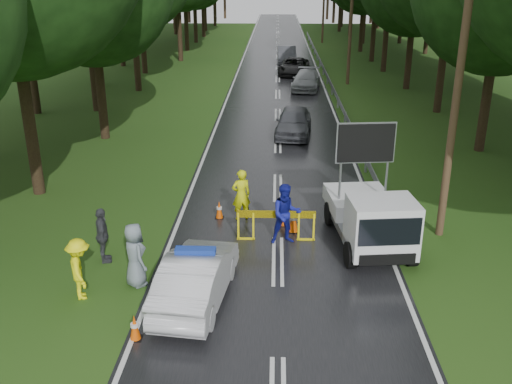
{
  "coord_description": "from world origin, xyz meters",
  "views": [
    {
      "loc": [
        -0.11,
        -14.83,
        7.94
      ],
      "look_at": [
        -0.72,
        2.19,
        1.3
      ],
      "focal_mm": 40.0,
      "sensor_mm": 36.0,
      "label": 1
    }
  ],
  "objects_px": {
    "police_sedan": "(197,277)",
    "queue_car_second": "(306,80)",
    "officer": "(241,195)",
    "queue_car_third": "(294,67)",
    "queue_car_first": "(294,122)",
    "civilian": "(286,214)",
    "queue_car_fourth": "(287,55)",
    "barrier": "(276,218)",
    "work_truck": "(371,217)"
  },
  "relations": [
    {
      "from": "police_sedan",
      "to": "work_truck",
      "type": "height_order",
      "value": "work_truck"
    },
    {
      "from": "police_sedan",
      "to": "queue_car_first",
      "type": "height_order",
      "value": "police_sedan"
    },
    {
      "from": "queue_car_first",
      "to": "queue_car_fourth",
      "type": "bearing_deg",
      "value": 95.56
    },
    {
      "from": "queue_car_second",
      "to": "queue_car_third",
      "type": "distance_m",
      "value": 6.04
    },
    {
      "from": "police_sedan",
      "to": "officer",
      "type": "relative_size",
      "value": 2.37
    },
    {
      "from": "officer",
      "to": "queue_car_second",
      "type": "bearing_deg",
      "value": -119.03
    },
    {
      "from": "officer",
      "to": "civilian",
      "type": "distance_m",
      "value": 2.27
    },
    {
      "from": "queue_car_third",
      "to": "barrier",
      "type": "bearing_deg",
      "value": -85.46
    },
    {
      "from": "queue_car_second",
      "to": "police_sedan",
      "type": "bearing_deg",
      "value": -90.55
    },
    {
      "from": "officer",
      "to": "queue_car_third",
      "type": "distance_m",
      "value": 29.05
    },
    {
      "from": "queue_car_second",
      "to": "queue_car_third",
      "type": "bearing_deg",
      "value": 104.33
    },
    {
      "from": "work_truck",
      "to": "queue_car_second",
      "type": "relative_size",
      "value": 1.03
    },
    {
      "from": "work_truck",
      "to": "queue_car_third",
      "type": "relative_size",
      "value": 0.97
    },
    {
      "from": "police_sedan",
      "to": "queue_car_fourth",
      "type": "height_order",
      "value": "queue_car_fourth"
    },
    {
      "from": "police_sedan",
      "to": "work_truck",
      "type": "distance_m",
      "value": 5.87
    },
    {
      "from": "queue_car_first",
      "to": "queue_car_fourth",
      "type": "distance_m",
      "value": 24.29
    },
    {
      "from": "police_sedan",
      "to": "civilian",
      "type": "distance_m",
      "value": 4.16
    },
    {
      "from": "barrier",
      "to": "queue_car_third",
      "type": "height_order",
      "value": "queue_car_third"
    },
    {
      "from": "queue_car_first",
      "to": "queue_car_third",
      "type": "xyz_separation_m",
      "value": [
        0.51,
        18.29,
        -0.05
      ]
    },
    {
      "from": "police_sedan",
      "to": "queue_car_second",
      "type": "xyz_separation_m",
      "value": [
        4.08,
        28.1,
        -0.02
      ]
    },
    {
      "from": "civilian",
      "to": "barrier",
      "type": "bearing_deg",
      "value": 145.77
    },
    {
      "from": "barrier",
      "to": "civilian",
      "type": "distance_m",
      "value": 0.38
    },
    {
      "from": "queue_car_third",
      "to": "queue_car_second",
      "type": "bearing_deg",
      "value": -76.26
    },
    {
      "from": "queue_car_second",
      "to": "queue_car_fourth",
      "type": "height_order",
      "value": "queue_car_fourth"
    },
    {
      "from": "officer",
      "to": "police_sedan",
      "type": "bearing_deg",
      "value": 59.94
    },
    {
      "from": "queue_car_third",
      "to": "queue_car_fourth",
      "type": "relative_size",
      "value": 1.04
    },
    {
      "from": "queue_car_first",
      "to": "queue_car_second",
      "type": "xyz_separation_m",
      "value": [
        1.21,
        12.29,
        -0.07
      ]
    },
    {
      "from": "officer",
      "to": "queue_car_third",
      "type": "height_order",
      "value": "officer"
    },
    {
      "from": "civilian",
      "to": "queue_car_fourth",
      "type": "height_order",
      "value": "civilian"
    },
    {
      "from": "police_sedan",
      "to": "barrier",
      "type": "distance_m",
      "value": 4.1
    },
    {
      "from": "work_truck",
      "to": "queue_car_first",
      "type": "distance_m",
      "value": 12.71
    },
    {
      "from": "officer",
      "to": "barrier",
      "type": "bearing_deg",
      "value": 105.52
    },
    {
      "from": "officer",
      "to": "queue_car_fourth",
      "type": "bearing_deg",
      "value": -114.31
    },
    {
      "from": "civilian",
      "to": "queue_car_fourth",
      "type": "bearing_deg",
      "value": 77.45
    },
    {
      "from": "queue_car_first",
      "to": "police_sedan",
      "type": "bearing_deg",
      "value": -94.72
    },
    {
      "from": "civilian",
      "to": "queue_car_first",
      "type": "distance_m",
      "value": 12.38
    },
    {
      "from": "queue_car_fourth",
      "to": "police_sedan",
      "type": "bearing_deg",
      "value": -95.31
    },
    {
      "from": "civilian",
      "to": "queue_car_second",
      "type": "xyz_separation_m",
      "value": [
        1.77,
        24.66,
        -0.3
      ]
    },
    {
      "from": "work_truck",
      "to": "police_sedan",
      "type": "bearing_deg",
      "value": -152.61
    },
    {
      "from": "work_truck",
      "to": "officer",
      "type": "height_order",
      "value": "work_truck"
    },
    {
      "from": "barrier",
      "to": "queue_car_fourth",
      "type": "xyz_separation_m",
      "value": [
        0.86,
        36.53,
        -0.0
      ]
    },
    {
      "from": "queue_car_third",
      "to": "queue_car_fourth",
      "type": "height_order",
      "value": "queue_car_fourth"
    },
    {
      "from": "queue_car_first",
      "to": "queue_car_second",
      "type": "relative_size",
      "value": 0.94
    },
    {
      "from": "work_truck",
      "to": "queue_car_second",
      "type": "distance_m",
      "value": 24.86
    },
    {
      "from": "barrier",
      "to": "queue_car_third",
      "type": "xyz_separation_m",
      "value": [
        1.38,
        30.53,
        -0.09
      ]
    },
    {
      "from": "barrier",
      "to": "queue_car_second",
      "type": "height_order",
      "value": "queue_car_second"
    },
    {
      "from": "civilian",
      "to": "queue_car_third",
      "type": "height_order",
      "value": "civilian"
    },
    {
      "from": "police_sedan",
      "to": "civilian",
      "type": "xyz_separation_m",
      "value": [
        2.31,
        3.44,
        0.28
      ]
    },
    {
      "from": "police_sedan",
      "to": "queue_car_third",
      "type": "xyz_separation_m",
      "value": [
        3.38,
        34.1,
        -0.01
      ]
    },
    {
      "from": "queue_car_fourth",
      "to": "queue_car_third",
      "type": "bearing_deg",
      "value": -86.33
    }
  ]
}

